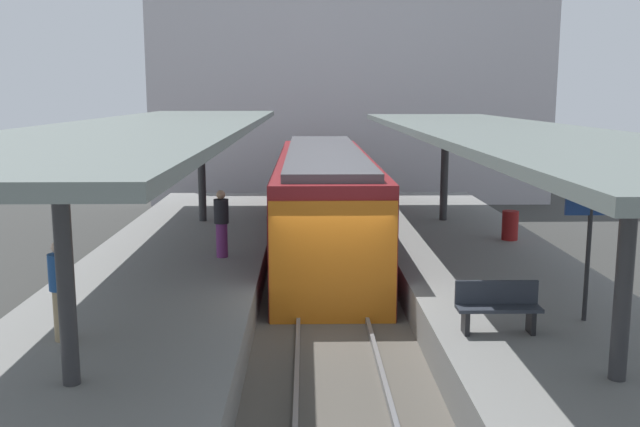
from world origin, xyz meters
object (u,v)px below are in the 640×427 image
passenger_near_bench (221,223)px  platform_sign (590,230)px  passenger_mid_platform (61,289)px  commuter_train (324,201)px  litter_bin (510,225)px  platform_bench (498,305)px

passenger_near_bench → platform_sign: bearing=-35.8°
platform_sign → passenger_mid_platform: platform_sign is taller
commuter_train → platform_sign: commuter_train is taller
platform_sign → litter_bin: (0.68, 6.92, -1.22)m
commuter_train → passenger_mid_platform: (-4.50, -10.05, 0.13)m
litter_bin → passenger_near_bench: (-7.64, -1.90, 0.46)m
platform_bench → passenger_mid_platform: bearing=-178.0°
commuter_train → passenger_mid_platform: size_ratio=8.43×
commuter_train → passenger_mid_platform: commuter_train is taller
platform_bench → platform_sign: platform_sign is taller
platform_sign → passenger_mid_platform: 8.92m
platform_sign → passenger_mid_platform: (-8.85, -0.82, -0.77)m
litter_bin → passenger_mid_platform: bearing=-140.9°
passenger_near_bench → passenger_mid_platform: 6.15m
passenger_mid_platform → platform_sign: bearing=5.3°
commuter_train → platform_bench: size_ratio=9.96×
passenger_mid_platform → passenger_near_bench: bearing=72.1°
litter_bin → platform_bench: bearing=-107.6°
commuter_train → platform_sign: bearing=-64.7°
platform_bench → passenger_near_bench: size_ratio=0.85×
platform_sign → litter_bin: platform_sign is taller
litter_bin → passenger_mid_platform: 12.29m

